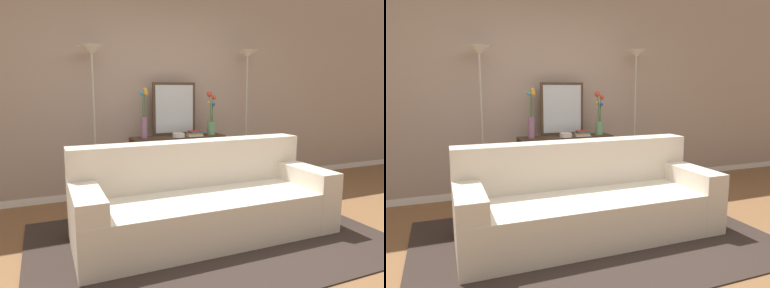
# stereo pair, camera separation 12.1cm
# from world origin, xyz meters

# --- Properties ---
(ground_plane) EXTENTS (16.00, 16.00, 0.02)m
(ground_plane) POSITION_xyz_m (0.00, 0.00, -0.01)
(ground_plane) COLOR brown
(back_wall) EXTENTS (12.00, 0.15, 3.09)m
(back_wall) POSITION_xyz_m (0.00, 2.24, 1.54)
(back_wall) COLOR white
(back_wall) RESTS_ON ground
(area_rug) EXTENTS (3.23, 2.12, 0.01)m
(area_rug) POSITION_xyz_m (-0.03, 0.43, 0.01)
(area_rug) COLOR #332823
(area_rug) RESTS_ON ground
(couch) EXTENTS (2.45, 0.95, 0.88)m
(couch) POSITION_xyz_m (-0.03, 0.60, 0.31)
(couch) COLOR beige
(couch) RESTS_ON ground
(console_table) EXTENTS (1.23, 0.32, 0.79)m
(console_table) POSITION_xyz_m (0.20, 1.86, 0.54)
(console_table) COLOR #473323
(console_table) RESTS_ON ground
(floor_lamp_left) EXTENTS (0.28, 0.28, 1.90)m
(floor_lamp_left) POSITION_xyz_m (-0.85, 1.91, 1.49)
(floor_lamp_left) COLOR #B7B2A8
(floor_lamp_left) RESTS_ON ground
(floor_lamp_right) EXTENTS (0.28, 0.28, 1.93)m
(floor_lamp_right) POSITION_xyz_m (1.25, 1.91, 1.52)
(floor_lamp_right) COLOR #B7B2A8
(floor_lamp_right) RESTS_ON ground
(wall_mirror) EXTENTS (0.59, 0.02, 0.69)m
(wall_mirror) POSITION_xyz_m (0.20, 1.99, 1.14)
(wall_mirror) COLOR #473323
(wall_mirror) RESTS_ON console_table
(vase_tall_flowers) EXTENTS (0.10, 0.10, 0.62)m
(vase_tall_flowers) POSITION_xyz_m (-0.26, 1.84, 1.07)
(vase_tall_flowers) COLOR gray
(vase_tall_flowers) RESTS_ON console_table
(vase_short_flowers) EXTENTS (0.14, 0.11, 0.58)m
(vase_short_flowers) POSITION_xyz_m (0.66, 1.83, 1.02)
(vase_short_flowers) COLOR #669E6B
(vase_short_flowers) RESTS_ON console_table
(fruit_bowl) EXTENTS (0.16, 0.16, 0.05)m
(fruit_bowl) POSITION_xyz_m (0.17, 1.77, 0.82)
(fruit_bowl) COLOR silver
(fruit_bowl) RESTS_ON console_table
(book_stack) EXTENTS (0.21, 0.16, 0.07)m
(book_stack) POSITION_xyz_m (0.40, 1.78, 0.83)
(book_stack) COLOR silver
(book_stack) RESTS_ON console_table
(book_row_under_console) EXTENTS (0.38, 0.17, 0.12)m
(book_row_under_console) POSITION_xyz_m (-0.11, 1.86, 0.06)
(book_row_under_console) COLOR #6B3360
(book_row_under_console) RESTS_ON ground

